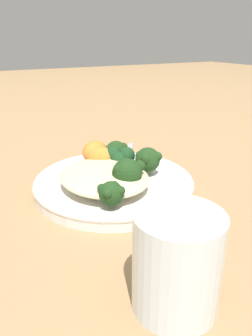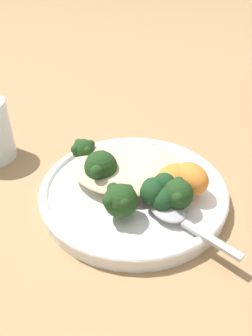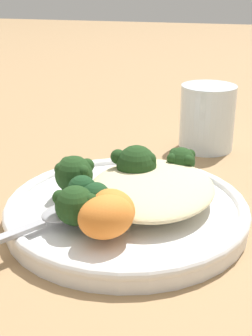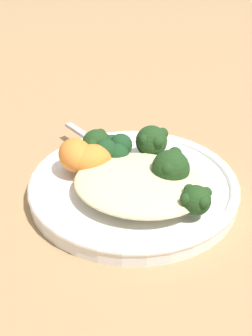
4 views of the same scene
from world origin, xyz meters
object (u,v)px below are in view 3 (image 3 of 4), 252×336
Objects in this scene: spoon at (55,216)px; plate at (129,210)px; quinoa_mound at (152,188)px; water_glass at (207,118)px; kale_tuft at (86,198)px; broccoli_stalk_2 at (87,178)px; sweet_potato_chunk_0 at (115,209)px; sweet_potato_chunk_1 at (101,216)px; broccoli_stalk_3 at (88,205)px; broccoli_stalk_1 at (136,168)px; broccoli_stalk_0 at (177,170)px.

plate is at bearing 169.26° from spoon.
quinoa_mound is 0.22m from water_glass.
quinoa_mound is 0.07m from kale_tuft.
quinoa_mound is 1.12× the size of broccoli_stalk_2.
sweet_potato_chunk_0 reaches higher than plate.
kale_tuft reaches higher than spoon.
broccoli_stalk_2 is at bearing -152.88° from sweet_potato_chunk_1.
kale_tuft is at bearing -102.62° from broccoli_stalk_3.
sweet_potato_chunk_1 is at bearing -19.75° from sweet_potato_chunk_0.
sweet_potato_chunk_1 is (0.02, -0.01, 0.00)m from sweet_potato_chunk_0.
kale_tuft is (-0.01, -0.03, -0.00)m from sweet_potato_chunk_0.
broccoli_stalk_3 is 0.97× the size of spoon.
broccoli_stalk_1 reaches higher than quinoa_mound.
broccoli_stalk_1 is 0.11m from sweet_potato_chunk_1.
spoon is (0.05, -0.05, 0.01)m from plate.
broccoli_stalk_1 is 0.09m from broccoli_stalk_3.
water_glass is at bearing -56.96° from broccoli_stalk_1.
broccoli_stalk_0 is at bearing -158.71° from broccoli_stalk_3.
quinoa_mound reaches higher than spoon.
broccoli_stalk_2 is at bearing -156.18° from spoon.
sweet_potato_chunk_1 reaches higher than kale_tuft.
sweet_potato_chunk_0 reaches higher than spoon.
plate is at bearing -13.16° from water_glass.
quinoa_mound is 0.08m from broccoli_stalk_3.
broccoli_stalk_1 is (-0.04, -0.00, 0.03)m from plate.
plate is at bearing 139.16° from kale_tuft.
kale_tuft is (0.05, -0.05, 0.01)m from quinoa_mound.
plate is 2.68× the size of water_glass.
plate is 2.90× the size of broccoli_stalk_1.
broccoli_stalk_0 is 2.11× the size of kale_tuft.
broccoli_stalk_3 is at bearing -95.02° from sweet_potato_chunk_0.
quinoa_mound is 1.41× the size of broccoli_stalk_3.
broccoli_stalk_3 is at bearing 153.99° from broccoli_stalk_0.
water_glass is (-0.21, 0.03, 0.01)m from quinoa_mound.
sweet_potato_chunk_1 reaches higher than quinoa_mound.
broccoli_stalk_1 is 0.80× the size of broccoli_stalk_3.
broccoli_stalk_0 is 0.13m from sweet_potato_chunk_1.
water_glass reaches higher than kale_tuft.
broccoli_stalk_2 is at bearing 127.85° from broccoli_stalk_0.
plate is at bearing 179.89° from sweet_potato_chunk_0.
spoon is (0.11, -0.09, -0.01)m from broccoli_stalk_0.
sweet_potato_chunk_1 is at bearing 136.63° from broccoli_stalk_1.
plate is 5.01× the size of sweet_potato_chunk_0.
plate is 2.26× the size of spoon.
sweet_potato_chunk_1 is at bearing -5.48° from plate.
water_glass is at bearing -166.80° from spoon.
quinoa_mound is at bearing -178.11° from broccoli_stalk_1.
sweet_potato_chunk_1 is at bearing 36.58° from kale_tuft.
kale_tuft is 0.55× the size of water_glass.
broccoli_stalk_1 is at bearing -175.97° from spoon.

